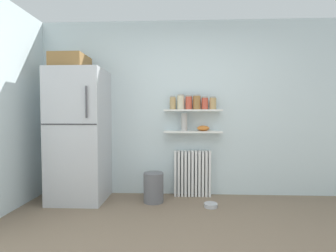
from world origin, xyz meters
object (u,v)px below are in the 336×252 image
at_px(storage_jar_2, 189,103).
at_px(pet_food_bowl, 211,205).
at_px(trash_bin, 153,187).
at_px(storage_jar_5, 213,103).
at_px(vase, 184,122).
at_px(storage_jar_0, 173,103).
at_px(shelf_bowl, 203,128).
at_px(storage_jar_4, 205,103).
at_px(storage_jar_1, 181,102).
at_px(radiator, 192,173).
at_px(storage_jar_3, 197,102).
at_px(refrigerator, 79,132).

distance_m(storage_jar_2, pet_food_bowl, 1.44).
relative_size(trash_bin, pet_food_bowl, 2.29).
distance_m(storage_jar_5, vase, 0.49).
relative_size(storage_jar_0, pet_food_bowl, 1.12).
bearing_deg(shelf_bowl, storage_jar_4, 0.00).
relative_size(storage_jar_1, storage_jar_2, 1.07).
bearing_deg(trash_bin, storage_jar_1, 34.75).
xyz_separation_m(vase, pet_food_bowl, (0.34, -0.42, -1.07)).
bearing_deg(pet_food_bowl, storage_jar_2, 123.02).
bearing_deg(radiator, storage_jar_0, -174.10).
relative_size(storage_jar_0, storage_jar_5, 1.06).
bearing_deg(trash_bin, storage_jar_5, 17.19).
bearing_deg(storage_jar_2, radiator, 27.32).
bearing_deg(trash_bin, storage_jar_3, 23.17).
distance_m(vase, pet_food_bowl, 1.20).
height_order(refrigerator, storage_jar_0, refrigerator).
relative_size(refrigerator, storage_jar_0, 10.30).
xyz_separation_m(radiator, storage_jar_5, (0.29, -0.03, 1.03)).
distance_m(storage_jar_0, shelf_bowl, 0.58).
xyz_separation_m(vase, trash_bin, (-0.43, -0.26, -0.89)).
distance_m(refrigerator, storage_jar_4, 1.83).
height_order(radiator, vase, vase).
distance_m(refrigerator, trash_bin, 1.29).
height_order(radiator, storage_jar_2, storage_jar_2).
relative_size(storage_jar_3, vase, 0.82).
height_order(storage_jar_4, shelf_bowl, storage_jar_4).
distance_m(storage_jar_4, vase, 0.40).
distance_m(storage_jar_1, pet_food_bowl, 1.48).
bearing_deg(storage_jar_5, vase, 180.00).
distance_m(storage_jar_1, storage_jar_2, 0.12).
bearing_deg(vase, radiator, 13.84).
xyz_separation_m(storage_jar_4, pet_food_bowl, (0.04, -0.42, -1.35)).
relative_size(radiator, storage_jar_1, 3.07).
height_order(radiator, storage_jar_0, storage_jar_0).
distance_m(refrigerator, storage_jar_3, 1.72).
bearing_deg(storage_jar_3, refrigerator, -172.43).
xyz_separation_m(storage_jar_1, storage_jar_3, (0.23, 0.00, -0.00)).
bearing_deg(storage_jar_1, storage_jar_5, -0.00).
height_order(storage_jar_4, trash_bin, storage_jar_4).
distance_m(storage_jar_2, shelf_bowl, 0.43).
bearing_deg(vase, storage_jar_2, 0.00).
height_order(storage_jar_2, pet_food_bowl, storage_jar_2).
xyz_separation_m(refrigerator, radiator, (1.60, 0.25, -0.62)).
height_order(radiator, storage_jar_1, storage_jar_1).
bearing_deg(storage_jar_0, refrigerator, -170.45).
xyz_separation_m(storage_jar_1, vase, (0.05, 0.00, -0.29)).
bearing_deg(storage_jar_1, pet_food_bowl, -47.23).
bearing_deg(refrigerator, radiator, 8.89).
distance_m(vase, trash_bin, 1.02).
bearing_deg(vase, storage_jar_1, 180.00).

